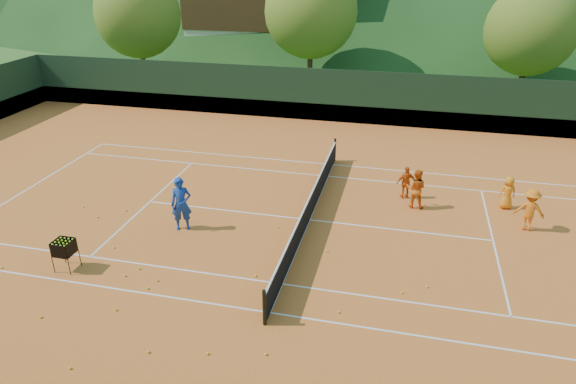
% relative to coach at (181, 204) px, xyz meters
% --- Properties ---
extents(ground, '(400.00, 400.00, 0.00)m').
position_rel_coach_xyz_m(ground, '(4.23, 1.68, -1.00)').
color(ground, '#2E5219').
rests_on(ground, ground).
extents(clay_court, '(40.00, 24.00, 0.02)m').
position_rel_coach_xyz_m(clay_court, '(4.23, 1.68, -0.99)').
color(clay_court, '#C55D20').
rests_on(clay_court, ground).
extents(coach, '(0.84, 0.71, 1.95)m').
position_rel_coach_xyz_m(coach, '(0.00, 0.00, 0.00)').
color(coach, '#163B94').
rests_on(coach, clay_court).
extents(student_a, '(0.82, 0.67, 1.55)m').
position_rel_coach_xyz_m(student_a, '(7.94, 3.66, -0.20)').
color(student_a, orange).
rests_on(student_a, clay_court).
extents(student_b, '(0.84, 0.58, 1.32)m').
position_rel_coach_xyz_m(student_b, '(7.57, 4.41, -0.31)').
color(student_b, orange).
rests_on(student_b, clay_court).
extents(student_c, '(0.71, 0.55, 1.29)m').
position_rel_coach_xyz_m(student_c, '(11.35, 4.39, -0.33)').
color(student_c, orange).
rests_on(student_c, clay_court).
extents(student_d, '(1.08, 0.71, 1.56)m').
position_rel_coach_xyz_m(student_d, '(11.83, 2.79, -0.20)').
color(student_d, orange).
rests_on(student_d, clay_court).
extents(tennis_ball_0, '(0.07, 0.07, 0.07)m').
position_rel_coach_xyz_m(tennis_ball_0, '(-4.45, 0.65, -0.94)').
color(tennis_ball_0, '#D7EA27').
rests_on(tennis_ball_0, clay_court).
extents(tennis_ball_1, '(0.07, 0.07, 0.07)m').
position_rel_coach_xyz_m(tennis_ball_1, '(8.41, -1.62, -0.94)').
color(tennis_ball_1, '#D7EA27').
rests_on(tennis_ball_1, clay_court).
extents(tennis_ball_2, '(0.07, 0.07, 0.07)m').
position_rel_coach_xyz_m(tennis_ball_2, '(6.07, -3.37, -0.94)').
color(tennis_ball_2, '#D7EA27').
rests_on(tennis_ball_2, clay_court).
extents(tennis_ball_3, '(0.07, 0.07, 0.07)m').
position_rel_coach_xyz_m(tennis_ball_3, '(1.73, -5.99, -0.94)').
color(tennis_ball_3, '#D7EA27').
rests_on(tennis_ball_3, clay_court).
extents(tennis_ball_4, '(0.07, 0.07, 0.07)m').
position_rel_coach_xyz_m(tennis_ball_4, '(-1.70, -1.79, -0.94)').
color(tennis_ball_4, '#D7EA27').
rests_on(tennis_ball_4, clay_court).
extents(tennis_ball_5, '(0.07, 0.07, 0.07)m').
position_rel_coach_xyz_m(tennis_ball_5, '(-0.27, -2.73, -0.94)').
color(tennis_ball_5, '#D7EA27').
rests_on(tennis_ball_5, clay_court).
extents(tennis_ball_6, '(0.07, 0.07, 0.07)m').
position_rel_coach_xyz_m(tennis_ball_6, '(4.16, 0.33, -0.94)').
color(tennis_ball_6, '#D7EA27').
rests_on(tennis_ball_6, clay_court).
extents(tennis_ball_8, '(0.07, 0.07, 0.07)m').
position_rel_coach_xyz_m(tennis_ball_8, '(-3.43, 0.00, -0.94)').
color(tennis_ball_8, '#D7EA27').
rests_on(tennis_ball_8, clay_court).
extents(tennis_ball_10, '(0.07, 0.07, 0.07)m').
position_rel_coach_xyz_m(tennis_ball_10, '(3.35, -2.25, -0.94)').
color(tennis_ball_10, '#D7EA27').
rests_on(tennis_ball_10, clay_court).
extents(tennis_ball_11, '(0.07, 0.07, 0.07)m').
position_rel_coach_xyz_m(tennis_ball_11, '(-4.48, -3.68, -0.94)').
color(tennis_ball_11, '#D7EA27').
rests_on(tennis_ball_11, clay_court).
extents(tennis_ball_12, '(0.07, 0.07, 0.07)m').
position_rel_coach_xyz_m(tennis_ball_12, '(3.17, -5.71, -0.94)').
color(tennis_ball_12, '#D7EA27').
rests_on(tennis_ball_12, clay_court).
extents(tennis_ball_13, '(0.07, 0.07, 0.07)m').
position_rel_coach_xyz_m(tennis_ball_13, '(-1.71, -5.46, -0.94)').
color(tennis_ball_13, '#D7EA27').
rests_on(tennis_ball_13, clay_court).
extents(tennis_ball_14, '(0.07, 0.07, 0.07)m').
position_rel_coach_xyz_m(tennis_ball_14, '(0.57, -3.17, -0.94)').
color(tennis_ball_14, '#D7EA27').
rests_on(tennis_ball_14, clay_court).
extents(tennis_ball_15, '(0.07, 0.07, 0.07)m').
position_rel_coach_xyz_m(tennis_ball_15, '(7.71, -2.06, -0.94)').
color(tennis_ball_15, '#D7EA27').
rests_on(tennis_ball_15, clay_court).
extents(tennis_ball_17, '(0.07, 0.07, 0.07)m').
position_rel_coach_xyz_m(tennis_ball_17, '(-0.50, -3.17, -0.94)').
color(tennis_ball_17, '#D7EA27').
rests_on(tennis_ball_17, clay_court).
extents(tennis_ball_18, '(0.07, 0.07, 0.07)m').
position_rel_coach_xyz_m(tennis_ball_18, '(5.23, -0.34, -0.94)').
color(tennis_ball_18, '#D7EA27').
rests_on(tennis_ball_18, clay_court).
extents(tennis_ball_20, '(0.07, 0.07, 0.07)m').
position_rel_coach_xyz_m(tennis_ball_20, '(0.09, -4.71, -0.94)').
color(tennis_ball_20, '#D7EA27').
rests_on(tennis_ball_20, clay_court).
extents(tennis_ball_21, '(0.07, 0.07, 0.07)m').
position_rel_coach_xyz_m(tennis_ball_21, '(0.19, -6.92, -0.94)').
color(tennis_ball_21, '#D7EA27').
rests_on(tennis_ball_21, clay_court).
extents(tennis_ball_22, '(0.07, 0.07, 0.07)m').
position_rel_coach_xyz_m(tennis_ball_22, '(4.56, -5.39, -0.94)').
color(tennis_ball_22, '#D7EA27').
rests_on(tennis_ball_22, clay_court).
extents(tennis_ball_24, '(0.07, 0.07, 0.07)m').
position_rel_coach_xyz_m(tennis_ball_24, '(0.47, -3.61, -0.94)').
color(tennis_ball_24, '#D7EA27').
rests_on(tennis_ball_24, clay_court).
extents(tennis_ball_27, '(0.07, 0.07, 0.07)m').
position_rel_coach_xyz_m(tennis_ball_27, '(3.24, 0.82, -0.94)').
color(tennis_ball_27, '#D7EA27').
rests_on(tennis_ball_27, clay_court).
extents(tennis_ball_28, '(0.07, 0.07, 0.07)m').
position_rel_coach_xyz_m(tennis_ball_28, '(-2.67, 0.72, -0.94)').
color(tennis_ball_28, '#D7EA27').
rests_on(tennis_ball_28, clay_court).
extents(court_lines, '(23.83, 11.03, 0.00)m').
position_rel_coach_xyz_m(court_lines, '(4.23, 1.68, -0.97)').
color(court_lines, white).
rests_on(court_lines, clay_court).
extents(tennis_net, '(0.10, 12.07, 1.10)m').
position_rel_coach_xyz_m(tennis_net, '(4.23, 1.68, -0.48)').
color(tennis_net, black).
rests_on(tennis_net, clay_court).
extents(perimeter_fence, '(40.40, 24.24, 3.00)m').
position_rel_coach_xyz_m(perimeter_fence, '(4.23, 1.68, 0.27)').
color(perimeter_fence, black).
rests_on(perimeter_fence, clay_court).
extents(ball_hopper, '(0.57, 0.57, 1.00)m').
position_rel_coach_xyz_m(ball_hopper, '(-2.44, -3.20, -0.23)').
color(ball_hopper, black).
rests_on(ball_hopper, clay_court).
extents(chalet_mid, '(12.65, 8.82, 11.45)m').
position_rel_coach_xyz_m(chalet_mid, '(10.23, 35.68, 3.99)').
color(chalet_mid, beige).
rests_on(chalet_mid, ground).
extents(tree_a, '(6.00, 6.00, 7.88)m').
position_rel_coach_xyz_m(tree_a, '(-11.77, 19.68, 3.87)').
color(tree_a, '#432A1A').
rests_on(tree_a, ground).
extents(tree_b, '(6.40, 6.40, 8.40)m').
position_rel_coach_xyz_m(tree_b, '(0.23, 21.68, 4.20)').
color(tree_b, '#402619').
rests_on(tree_b, ground).
extents(tree_c, '(5.60, 5.60, 7.35)m').
position_rel_coach_xyz_m(tree_c, '(14.23, 20.68, 3.55)').
color(tree_c, '#3C2618').
rests_on(tree_c, ground).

